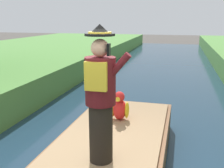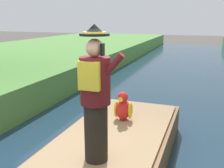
{
  "view_description": "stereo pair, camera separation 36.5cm",
  "coord_description": "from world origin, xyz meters",
  "views": [
    {
      "loc": [
        1.03,
        -3.14,
        2.63
      ],
      "look_at": [
        0.01,
        0.79,
        1.61
      ],
      "focal_mm": 42.18,
      "sensor_mm": 36.0,
      "label": 1
    },
    {
      "loc": [
        1.38,
        -3.03,
        2.63
      ],
      "look_at": [
        0.01,
        0.79,
        1.61
      ],
      "focal_mm": 42.18,
      "sensor_mm": 36.0,
      "label": 2
    }
  ],
  "objects": [
    {
      "name": "parrot_plush",
      "position": [
        -0.03,
        1.55,
        0.95
      ],
      "size": [
        0.36,
        0.34,
        0.57
      ],
      "color": "red",
      "rests_on": "boat"
    },
    {
      "name": "person_pirate",
      "position": [
        0.06,
        0.01,
        1.64
      ],
      "size": [
        0.61,
        0.42,
        1.85
      ],
      "rotation": [
        0.0,
        0.0,
        -0.01
      ],
      "color": "black",
      "rests_on": "boat"
    },
    {
      "name": "boat",
      "position": [
        0.0,
        0.78,
        0.4
      ],
      "size": [
        1.82,
        4.21,
        0.61
      ],
      "color": "brown",
      "rests_on": "canal_water"
    }
  ]
}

